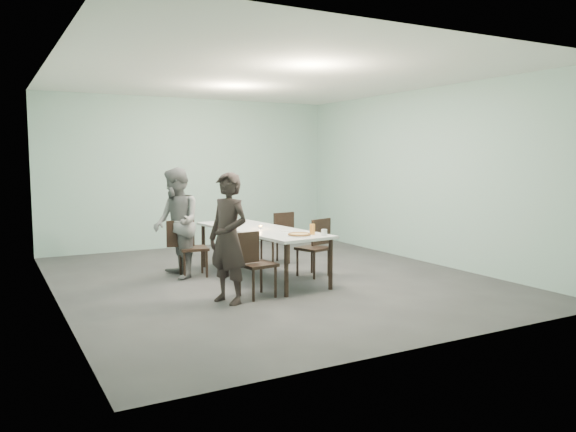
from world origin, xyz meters
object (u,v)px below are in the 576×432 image
chair_far_left (188,244)px  chair_far_right (279,234)px  diner_far (176,223)px  pizza (299,235)px  chair_near_left (252,260)px  table (261,232)px  chair_near_right (316,243)px  tealight (260,228)px  diner_near (228,238)px  water_tumbler (324,233)px  beer_glass (312,229)px  side_plate (286,231)px  amber_tumbler (234,223)px

chair_far_left → chair_far_right: (1.74, 0.33, 0.00)m
diner_far → pizza: 2.00m
chair_near_left → chair_far_right: 2.46m
table → chair_far_right: (0.78, 0.92, -0.19)m
chair_near_right → pizza: 1.04m
chair_near_left → chair_near_right: (1.47, 0.80, 0.00)m
chair_near_left → table: bearing=51.5°
chair_near_right → tealight: 0.92m
diner_near → pizza: diner_near is taller
water_tumbler → chair_far_left: bearing=128.6°
chair_far_right → beer_glass: (-0.45, -1.87, 0.32)m
water_tumbler → tealight: bearing=112.4°
chair_far_left → diner_far: diner_far is taller
chair_far_left → water_tumbler: chair_far_left is taller
chair_far_right → beer_glass: bearing=67.7°
side_plate → chair_near_left: bearing=-143.4°
water_tumbler → tealight: (-0.45, 1.09, -0.02)m
pizza → amber_tumbler: amber_tumbler is taller
chair_far_left → diner_near: bearing=-83.7°
table → amber_tumbler: (-0.18, 0.59, 0.10)m
water_tumbler → chair_far_right: bearing=79.7°
chair_near_right → beer_glass: size_ratio=5.80×
chair_far_left → beer_glass: beer_glass is taller
diner_far → tealight: 1.27m
diner_near → beer_glass: bearing=75.8°
beer_glass → amber_tumbler: size_ratio=1.88×
pizza → water_tumbler: (0.31, -0.15, 0.03)m
pizza → water_tumbler: 0.34m
chair_far_right → water_tumbler: size_ratio=9.67×
chair_near_left → tealight: 1.23m
chair_near_left → diner_near: diner_near is taller
diner_far → amber_tumbler: 0.95m
chair_near_left → chair_near_right: size_ratio=1.00×
chair_near_right → water_tumbler: 0.99m
chair_far_left → tealight: 1.15m
chair_near_left → beer_glass: beer_glass is taller
diner_far → beer_glass: size_ratio=11.16×
water_tumbler → tealight: size_ratio=1.61×
table → amber_tumbler: amber_tumbler is taller
beer_glass → diner_far: bearing=133.7°
beer_glass → water_tumbler: (0.08, -0.18, -0.03)m
table → chair_far_left: (-0.96, 0.58, -0.19)m
side_plate → chair_near_right: bearing=15.7°
table → beer_glass: size_ratio=17.87×
chair_far_left → side_plate: bearing=-33.8°
diner_near → tealight: diner_near is taller
chair_far_left → amber_tumbler: size_ratio=10.88×
pizza → side_plate: size_ratio=1.89×
water_tumbler → beer_glass: bearing=113.4°
chair_far_left → diner_far: 0.38m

